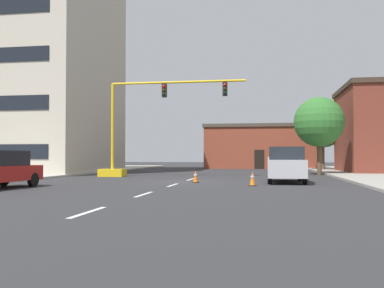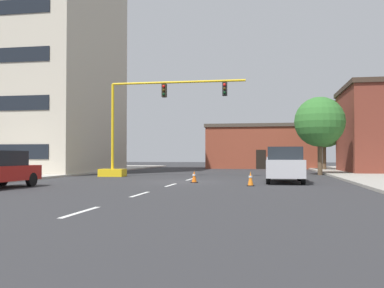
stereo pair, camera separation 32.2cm
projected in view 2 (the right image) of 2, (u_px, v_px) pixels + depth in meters
name	position (u px, v px, depth m)	size (l,w,h in m)	color
ground_plane	(182.00, 182.00, 25.47)	(160.00, 160.00, 0.00)	#2D2D30
sidewalk_left	(51.00, 174.00, 35.46)	(6.00, 56.00, 0.14)	#B2ADA3
sidewalk_right	(374.00, 176.00, 31.23)	(6.00, 56.00, 0.14)	#9E998E
lane_stripe_seg_0	(81.00, 212.00, 11.68)	(0.16, 2.40, 0.01)	silver
lane_stripe_seg_1	(140.00, 194.00, 17.09)	(0.16, 2.40, 0.01)	silver
lane_stripe_seg_2	(171.00, 185.00, 22.51)	(0.16, 2.40, 0.01)	silver
lane_stripe_seg_3	(190.00, 179.00, 27.93)	(0.16, 2.40, 0.01)	silver
building_tall_left	(26.00, 52.00, 40.21)	(15.04, 14.34, 22.00)	beige
building_brick_center	(261.00, 147.00, 54.80)	(13.12, 9.87, 5.25)	brown
traffic_signal_gantry	(131.00, 144.00, 31.72)	(10.56, 1.20, 6.83)	yellow
tree_right_mid	(320.00, 122.00, 34.45)	(3.93, 3.93, 6.14)	brown
tree_right_far	(324.00, 123.00, 44.59)	(4.99, 4.99, 7.34)	brown
pickup_truck_silver	(285.00, 165.00, 24.78)	(2.07, 5.42, 1.99)	#BCBCC1
traffic_cone_roadside_a	(194.00, 177.00, 24.45)	(0.36, 0.36, 0.68)	black
traffic_cone_roadside_b	(251.00, 179.00, 21.81)	(0.36, 0.36, 0.73)	black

